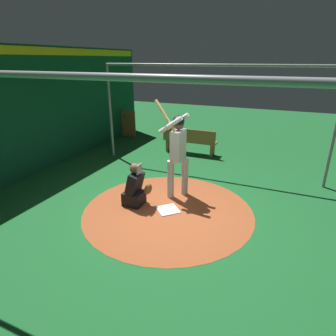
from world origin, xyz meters
TOP-DOWN VIEW (x-y plane):
  - ground_plane at (0.00, 0.00)m, footprint 27.86×27.86m
  - dirt_circle at (0.00, 0.00)m, footprint 3.52×3.52m
  - home_plate at (0.00, 0.00)m, footprint 0.59×0.59m
  - batter at (-0.08, 0.71)m, footprint 0.68×0.49m
  - catcher at (-0.74, -0.04)m, footprint 0.58×0.40m
  - back_wall at (-4.26, 0.00)m, footprint 0.22×11.86m
  - cage_frame at (0.00, 0.00)m, footprint 6.22×5.24m
  - bat_rack at (-4.01, 4.90)m, footprint 0.94×0.19m
  - bench at (-0.85, 3.75)m, footprint 1.79×0.36m

SIDE VIEW (x-z plane):
  - ground_plane at x=0.00m, z-range 0.00..0.00m
  - dirt_circle at x=0.00m, z-range 0.00..0.01m
  - home_plate at x=0.00m, z-range 0.01..0.02m
  - catcher at x=-0.74m, z-range -0.10..0.86m
  - bench at x=-0.85m, z-range 0.02..0.87m
  - bat_rack at x=-4.01m, z-range -0.04..1.01m
  - batter at x=-0.08m, z-range 0.05..2.24m
  - back_wall at x=-4.26m, z-range 0.01..3.32m
  - cage_frame at x=0.00m, z-range 0.62..3.47m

